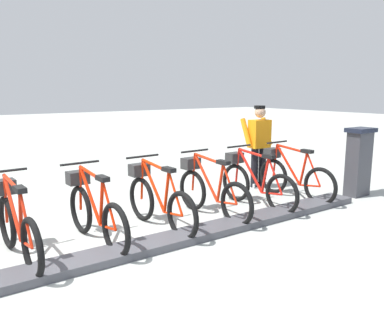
{
  "coord_description": "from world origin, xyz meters",
  "views": [
    {
      "loc": [
        -4.2,
        1.56,
        1.98
      ],
      "look_at": [
        0.5,
        -1.74,
        0.9
      ],
      "focal_mm": 37.57,
      "sensor_mm": 36.0,
      "label": 1
    }
  ],
  "objects_px": {
    "bike_docked_2": "(210,190)",
    "bike_docked_3": "(158,199)",
    "bike_docked_0": "(292,175)",
    "worker_near_rack": "(259,143)",
    "bike_docked_5": "(16,225)",
    "payment_kiosk": "(358,161)",
    "bike_docked_1": "(254,182)",
    "bike_docked_4": "(94,211)"
  },
  "relations": [
    {
      "from": "bike_docked_1",
      "to": "bike_docked_5",
      "type": "height_order",
      "value": "same"
    },
    {
      "from": "bike_docked_1",
      "to": "bike_docked_3",
      "type": "relative_size",
      "value": 1.0
    },
    {
      "from": "bike_docked_3",
      "to": "worker_near_rack",
      "type": "distance_m",
      "value": 3.13
    },
    {
      "from": "bike_docked_3",
      "to": "bike_docked_5",
      "type": "distance_m",
      "value": 1.9
    },
    {
      "from": "bike_docked_5",
      "to": "worker_near_rack",
      "type": "xyz_separation_m",
      "value": [
        0.97,
        -4.83,
        0.48
      ]
    },
    {
      "from": "bike_docked_2",
      "to": "bike_docked_3",
      "type": "distance_m",
      "value": 0.95
    },
    {
      "from": "bike_docked_0",
      "to": "bike_docked_3",
      "type": "xyz_separation_m",
      "value": [
        0.0,
        2.85,
        0.0
      ]
    },
    {
      "from": "bike_docked_5",
      "to": "worker_near_rack",
      "type": "height_order",
      "value": "worker_near_rack"
    },
    {
      "from": "bike_docked_1",
      "to": "payment_kiosk",
      "type": "bearing_deg",
      "value": -105.22
    },
    {
      "from": "bike_docked_1",
      "to": "worker_near_rack",
      "type": "distance_m",
      "value": 1.5
    },
    {
      "from": "bike_docked_0",
      "to": "bike_docked_5",
      "type": "xyz_separation_m",
      "value": [
        0.0,
        4.75,
        0.0
      ]
    },
    {
      "from": "bike_docked_0",
      "to": "worker_near_rack",
      "type": "bearing_deg",
      "value": -4.91
    },
    {
      "from": "bike_docked_3",
      "to": "bike_docked_4",
      "type": "distance_m",
      "value": 0.95
    },
    {
      "from": "payment_kiosk",
      "to": "bike_docked_3",
      "type": "distance_m",
      "value": 4.05
    },
    {
      "from": "payment_kiosk",
      "to": "bike_docked_1",
      "type": "height_order",
      "value": "payment_kiosk"
    },
    {
      "from": "bike_docked_2",
      "to": "worker_near_rack",
      "type": "distance_m",
      "value": 2.26
    },
    {
      "from": "payment_kiosk",
      "to": "worker_near_rack",
      "type": "height_order",
      "value": "worker_near_rack"
    },
    {
      "from": "bike_docked_1",
      "to": "bike_docked_4",
      "type": "height_order",
      "value": "same"
    },
    {
      "from": "bike_docked_0",
      "to": "bike_docked_5",
      "type": "distance_m",
      "value": 4.75
    },
    {
      "from": "payment_kiosk",
      "to": "bike_docked_5",
      "type": "relative_size",
      "value": 0.74
    },
    {
      "from": "bike_docked_0",
      "to": "bike_docked_1",
      "type": "height_order",
      "value": "same"
    },
    {
      "from": "bike_docked_2",
      "to": "bike_docked_4",
      "type": "bearing_deg",
      "value": 90.0
    },
    {
      "from": "payment_kiosk",
      "to": "bike_docked_2",
      "type": "height_order",
      "value": "payment_kiosk"
    },
    {
      "from": "bike_docked_3",
      "to": "bike_docked_5",
      "type": "relative_size",
      "value": 1.0
    },
    {
      "from": "bike_docked_5",
      "to": "bike_docked_1",
      "type": "bearing_deg",
      "value": -90.0
    },
    {
      "from": "payment_kiosk",
      "to": "bike_docked_3",
      "type": "bearing_deg",
      "value": 81.86
    },
    {
      "from": "bike_docked_2",
      "to": "worker_near_rack",
      "type": "xyz_separation_m",
      "value": [
        0.97,
        -1.98,
        0.48
      ]
    },
    {
      "from": "bike_docked_2",
      "to": "bike_docked_3",
      "type": "relative_size",
      "value": 1.0
    },
    {
      "from": "payment_kiosk",
      "to": "bike_docked_2",
      "type": "distance_m",
      "value": 3.11
    },
    {
      "from": "bike_docked_4",
      "to": "bike_docked_5",
      "type": "height_order",
      "value": "same"
    },
    {
      "from": "payment_kiosk",
      "to": "bike_docked_2",
      "type": "xyz_separation_m",
      "value": [
        0.57,
        3.05,
        -0.24
      ]
    },
    {
      "from": "bike_docked_2",
      "to": "bike_docked_3",
      "type": "xyz_separation_m",
      "value": [
        0.0,
        0.95,
        0.0
      ]
    },
    {
      "from": "bike_docked_1",
      "to": "bike_docked_2",
      "type": "relative_size",
      "value": 1.0
    },
    {
      "from": "bike_docked_1",
      "to": "bike_docked_5",
      "type": "distance_m",
      "value": 3.8
    },
    {
      "from": "bike_docked_4",
      "to": "worker_near_rack",
      "type": "xyz_separation_m",
      "value": [
        0.97,
        -3.88,
        0.48
      ]
    },
    {
      "from": "bike_docked_1",
      "to": "bike_docked_4",
      "type": "distance_m",
      "value": 2.85
    },
    {
      "from": "bike_docked_3",
      "to": "bike_docked_2",
      "type": "bearing_deg",
      "value": -90.0
    },
    {
      "from": "bike_docked_5",
      "to": "bike_docked_4",
      "type": "bearing_deg",
      "value": -90.0
    },
    {
      "from": "bike_docked_2",
      "to": "bike_docked_3",
      "type": "height_order",
      "value": "same"
    },
    {
      "from": "bike_docked_3",
      "to": "bike_docked_4",
      "type": "relative_size",
      "value": 1.0
    },
    {
      "from": "bike_docked_4",
      "to": "bike_docked_5",
      "type": "bearing_deg",
      "value": 90.0
    },
    {
      "from": "bike_docked_5",
      "to": "payment_kiosk",
      "type": "bearing_deg",
      "value": -95.54
    }
  ]
}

